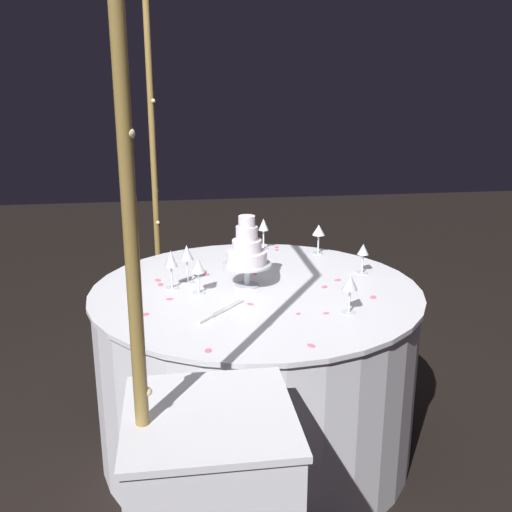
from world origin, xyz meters
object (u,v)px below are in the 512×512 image
Objects in this scene: tiered_cake at (247,251)px; wine_glass_2 at (350,284)px; wine_glass_4 at (198,267)px; main_table at (256,368)px; wine_glass_6 at (187,255)px; wine_glass_0 at (363,252)px; cake_knife at (218,313)px; wine_glass_5 at (319,232)px; wine_glass_3 at (171,261)px; decorative_arch at (145,138)px; wine_glass_1 at (263,226)px.

wine_glass_2 is at bearing -135.72° from tiered_cake.
wine_glass_2 is at bearing -118.00° from wine_glass_4.
wine_glass_6 is (0.12, 0.30, 0.53)m from main_table.
main_table is 9.03× the size of wine_glass_4.
wine_glass_0 is 0.89× the size of wine_glass_4.
wine_glass_5 is at bearing -37.99° from cake_knife.
wine_glass_3 is 0.39m from cake_knife.
wine_glass_2 is (-0.37, -0.36, -0.04)m from tiered_cake.
wine_glass_4 is at bearing -126.05° from wine_glass_3.
wine_glass_4 is at bearing 62.00° from wine_glass_2.
wine_glass_0 reaches higher than main_table.
decorative_arch is 1.16m from main_table.
wine_glass_5 is 0.80m from wine_glass_6.
cake_knife is at bearing -164.80° from wine_glass_6.
main_table is at bearing -82.97° from wine_glass_4.
wine_glass_3 reaches higher than wine_glass_2.
tiered_cake reaches higher than wine_glass_0.
tiered_cake is (0.03, 0.04, 0.56)m from main_table.
wine_glass_3 is at bearing 53.95° from wine_glass_4.
wine_glass_0 is at bearing -84.74° from wine_glass_3.
wine_glass_0 is 0.63m from wine_glass_1.
wine_glass_0 is 0.84m from wine_glass_6.
wine_glass_0 is at bearing -75.82° from main_table.
wine_glass_5 is at bearing -62.50° from wine_glass_6.
cake_knife is (-0.28, 0.19, 0.40)m from main_table.
wine_glass_6 is (-0.37, 0.71, 0.01)m from wine_glass_5.
wine_glass_6 is (0.09, 0.26, -0.03)m from tiered_cake.
decorative_arch is 0.55m from wine_glass_3.
cake_knife is (-0.40, -0.11, -0.13)m from wine_glass_6.
wine_glass_1 is at bearing 40.22° from wine_glass_0.
wine_glass_3 reaches higher than wine_glass_4.
decorative_arch reaches higher than wine_glass_0.
main_table is 8.57× the size of wine_glass_1.
wine_glass_4 is (0.31, 0.58, -0.00)m from wine_glass_2.
wine_glass_5 is 0.89× the size of wine_glass_6.
wine_glass_6 is at bearing 15.56° from wine_glass_4.
tiered_cake is 0.58m from wine_glass_0.
wine_glass_4 is (-0.06, 0.22, -0.04)m from tiered_cake.
wine_glass_6 reaches higher than wine_glass_0.
tiered_cake is 0.61m from wine_glass_1.
wine_glass_3 is 1.08× the size of wine_glass_4.
wine_glass_0 is 0.91m from wine_glass_3.
wine_glass_0 is 0.38m from wine_glass_5.
decorative_arch reaches higher than wine_glass_2.
wine_glass_1 is at bearing -43.53° from decorative_arch.
wine_glass_4 is 0.28m from cake_knife.
wine_glass_2 is (-0.48, 0.21, 0.01)m from wine_glass_0.
tiered_cake is at bearing 136.05° from wine_glass_5.
wine_glass_3 is (-0.56, 0.50, 0.00)m from wine_glass_1.
wine_glass_3 is 1.00× the size of wine_glass_6.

